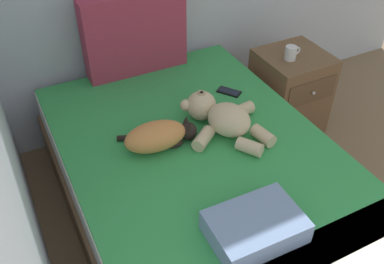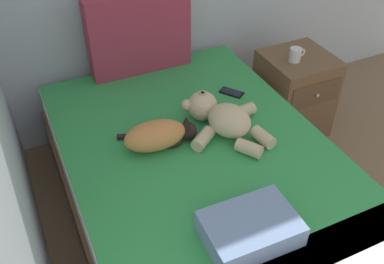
% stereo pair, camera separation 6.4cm
% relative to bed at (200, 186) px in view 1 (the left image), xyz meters
% --- Properties ---
extents(bed, '(1.43, 2.08, 0.55)m').
position_rel_bed_xyz_m(bed, '(0.00, 0.00, 0.00)').
color(bed, brown).
rests_on(bed, ground_plane).
extents(patterned_cushion, '(0.68, 0.15, 0.54)m').
position_rel_bed_xyz_m(patterned_cushion, '(0.00, 0.94, 0.55)').
color(patterned_cushion, '#A5334C').
rests_on(patterned_cushion, bed).
extents(cat, '(0.42, 0.26, 0.15)m').
position_rel_bed_xyz_m(cat, '(-0.19, 0.13, 0.35)').
color(cat, '#D18447').
rests_on(cat, bed).
extents(teddy_bear, '(0.48, 0.58, 0.19)m').
position_rel_bed_xyz_m(teddy_bear, '(0.19, 0.12, 0.36)').
color(teddy_bear, beige).
rests_on(teddy_bear, bed).
extents(cell_phone, '(0.14, 0.16, 0.01)m').
position_rel_bed_xyz_m(cell_phone, '(0.42, 0.41, 0.28)').
color(cell_phone, black).
rests_on(cell_phone, bed).
extents(throw_pillow, '(0.41, 0.29, 0.11)m').
position_rel_bed_xyz_m(throw_pillow, '(-0.06, -0.60, 0.33)').
color(throw_pillow, '#728CB7').
rests_on(throw_pillow, bed).
extents(nightstand, '(0.46, 0.48, 0.62)m').
position_rel_bed_xyz_m(nightstand, '(1.02, 0.52, 0.04)').
color(nightstand, brown).
rests_on(nightstand, ground_plane).
extents(mug, '(0.12, 0.08, 0.09)m').
position_rel_bed_xyz_m(mug, '(0.95, 0.49, 0.39)').
color(mug, silver).
rests_on(mug, nightstand).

